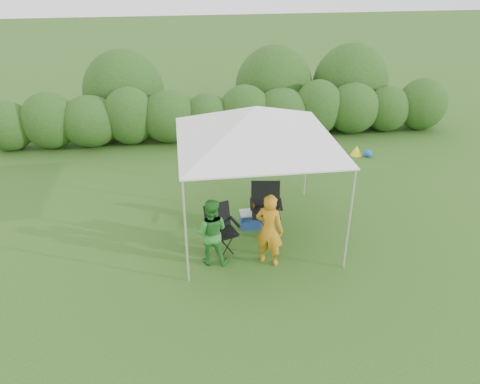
{
  "coord_description": "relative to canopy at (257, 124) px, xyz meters",
  "views": [
    {
      "loc": [
        -1.51,
        -7.98,
        5.58
      ],
      "look_at": [
        -0.34,
        0.4,
        1.05
      ],
      "focal_mm": 35.0,
      "sensor_mm": 36.0,
      "label": 1
    }
  ],
  "objects": [
    {
      "name": "lawn_toy",
      "position": [
        3.74,
        3.63,
        -2.33
      ],
      "size": [
        0.57,
        0.48,
        0.29
      ],
      "color": "yellow",
      "rests_on": "ground"
    },
    {
      "name": "chair_right",
      "position": [
        0.24,
        0.06,
        -1.85
      ],
      "size": [
        0.74,
        0.69,
        1.09
      ],
      "rotation": [
        0.0,
        0.0,
        -0.14
      ],
      "color": "black",
      "rests_on": "ground"
    },
    {
      "name": "cooler",
      "position": [
        -0.07,
        0.19,
        -2.27
      ],
      "size": [
        0.45,
        0.33,
        0.38
      ],
      "rotation": [
        0.0,
        0.0,
        -0.01
      ],
      "color": "navy",
      "rests_on": "ground"
    },
    {
      "name": "chair_left",
      "position": [
        -0.8,
        -0.52,
        -1.91
      ],
      "size": [
        0.71,
        0.68,
        0.97
      ],
      "rotation": [
        0.0,
        0.0,
        0.32
      ],
      "color": "black",
      "rests_on": "ground"
    },
    {
      "name": "ground",
      "position": [
        0.0,
        -0.5,
        -2.46
      ],
      "size": [
        70.0,
        70.0,
        0.0
      ],
      "primitive_type": "plane",
      "color": "#325B1C"
    },
    {
      "name": "hedge",
      "position": [
        0.04,
        5.5,
        -1.64
      ],
      "size": [
        14.6,
        1.53,
        1.8
      ],
      "color": "#274D18",
      "rests_on": "ground"
    },
    {
      "name": "bottle",
      "position": [
        -0.01,
        0.15,
        -1.96
      ],
      "size": [
        0.07,
        0.07,
        0.24
      ],
      "primitive_type": "cylinder",
      "color": "#592D0C",
      "rests_on": "cooler"
    },
    {
      "name": "woman",
      "position": [
        -1.02,
        -0.97,
        -1.77
      ],
      "size": [
        0.76,
        0.65,
        1.38
      ],
      "primitive_type": "imported",
      "rotation": [
        0.0,
        0.0,
        2.94
      ],
      "color": "#2A7A28",
      "rests_on": "ground"
    },
    {
      "name": "canopy",
      "position": [
        0.0,
        0.0,
        0.0
      ],
      "size": [
        3.1,
        3.1,
        2.83
      ],
      "color": "silver",
      "rests_on": "ground"
    },
    {
      "name": "man",
      "position": [
        0.08,
        -1.14,
        -1.71
      ],
      "size": [
        0.66,
        0.59,
        1.51
      ],
      "primitive_type": "imported",
      "rotation": [
        0.0,
        0.0,
        2.61
      ],
      "color": "#C37916",
      "rests_on": "ground"
    }
  ]
}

